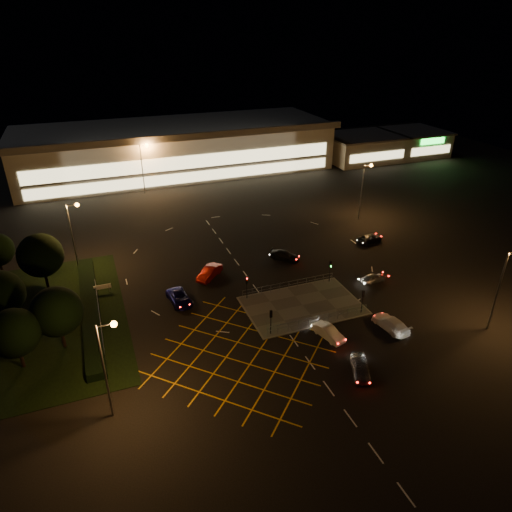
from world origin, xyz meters
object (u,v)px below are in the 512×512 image
object	(u,v)px
car_far_dkgrey	(284,255)
car_circ_red	(209,272)
car_queue_white	(328,332)
car_east_grey	(369,238)
signal_ne	(330,267)
signal_sw	(271,317)
car_left_blue	(179,298)
signal_se	(363,297)
car_right_silver	(374,278)
car_near_silver	(360,368)
signal_nw	(247,283)
car_approach_white	(391,323)

from	to	relation	value
car_far_dkgrey	car_circ_red	bearing A→B (deg)	140.24
car_queue_white	car_east_grey	distance (m)	27.08
signal_ne	signal_sw	bearing A→B (deg)	-146.35
signal_ne	car_circ_red	world-z (taller)	signal_ne
car_far_dkgrey	car_left_blue	bearing A→B (deg)	153.51
signal_se	car_right_silver	xyz separation A→B (m)	(5.70, 5.88, -1.74)
car_near_silver	car_queue_white	world-z (taller)	car_near_silver
signal_nw	signal_ne	world-z (taller)	same
car_circ_red	car_near_silver	bearing A→B (deg)	-23.81
signal_ne	car_approach_white	distance (m)	12.10
signal_ne	car_right_silver	size ratio (longest dim) A/B	0.86
car_east_grey	car_queue_white	bearing A→B (deg)	124.07
car_approach_white	car_far_dkgrey	bearing A→B (deg)	-85.21
car_circ_red	signal_ne	bearing A→B (deg)	20.62
car_near_silver	car_approach_white	distance (m)	9.17
car_far_dkgrey	car_approach_white	distance (m)	20.72
car_left_blue	signal_ne	bearing A→B (deg)	-13.51
signal_se	car_east_grey	bearing A→B (deg)	-125.98
signal_sw	car_left_blue	xyz separation A→B (m)	(-8.29, 10.29, -1.68)
car_right_silver	car_east_grey	size ratio (longest dim) A/B	0.82
signal_se	car_approach_white	xyz separation A→B (m)	(1.46, -3.92, -1.64)
signal_ne	car_near_silver	distance (m)	18.32
signal_nw	car_right_silver	xyz separation A→B (m)	(17.70, -2.10, -1.74)
signal_se	car_queue_white	size ratio (longest dim) A/B	0.76
signal_ne	car_circ_red	distance (m)	16.64
car_circ_red	car_approach_white	xyz separation A→B (m)	(16.43, -18.99, -0.06)
car_queue_white	car_circ_red	size ratio (longest dim) A/B	0.87
car_queue_white	car_far_dkgrey	size ratio (longest dim) A/B	0.91
car_approach_white	car_near_silver	bearing A→B (deg)	27.87
car_near_silver	car_queue_white	size ratio (longest dim) A/B	1.04
signal_nw	car_far_dkgrey	bearing A→B (deg)	42.80
car_circ_red	signal_nw	bearing A→B (deg)	-21.30
car_queue_white	car_left_blue	size ratio (longest dim) A/B	0.84
car_left_blue	signal_nw	bearing A→B (deg)	-22.57
signal_nw	car_circ_red	xyz separation A→B (m)	(-2.97, 7.08, -1.58)
signal_ne	car_near_silver	xyz separation A→B (m)	(-6.00, -17.23, -1.63)
signal_nw	car_near_silver	size ratio (longest dim) A/B	0.73
signal_sw	car_circ_red	size ratio (longest dim) A/B	0.66
signal_nw	car_left_blue	size ratio (longest dim) A/B	0.64
car_circ_red	car_approach_white	size ratio (longest dim) A/B	0.95
signal_ne	car_approach_white	size ratio (longest dim) A/B	0.63
signal_sw	car_far_dkgrey	bearing A→B (deg)	-118.87
car_left_blue	car_far_dkgrey	bearing A→B (deg)	12.19
car_left_blue	signal_se	bearing A→B (deg)	-33.93
signal_se	signal_nw	bearing A→B (deg)	-33.65
car_right_silver	car_approach_white	bearing A→B (deg)	151.21
signal_sw	car_east_grey	bearing A→B (deg)	-145.07
car_east_grey	car_left_blue	bearing A→B (deg)	88.65
signal_ne	car_queue_white	world-z (taller)	signal_ne
car_circ_red	car_queue_white	bearing A→B (deg)	-17.72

